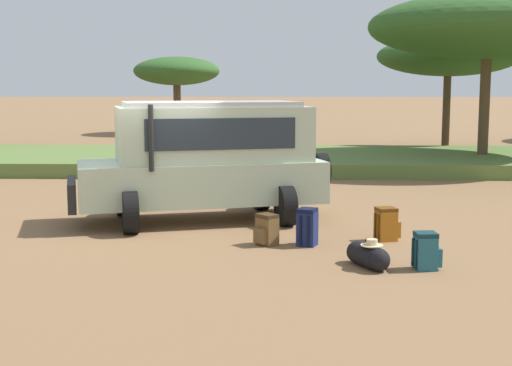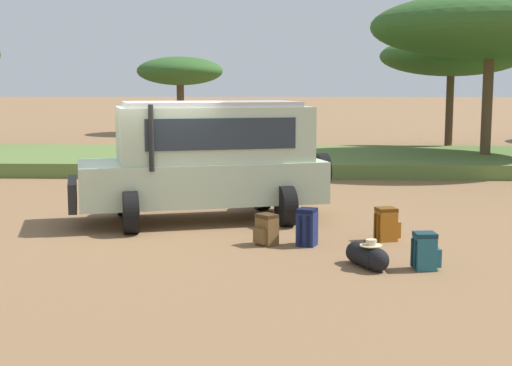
{
  "view_description": "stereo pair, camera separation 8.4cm",
  "coord_description": "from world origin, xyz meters",
  "px_view_note": "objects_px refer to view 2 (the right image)",
  "views": [
    {
      "loc": [
        2.42,
        -13.89,
        2.76
      ],
      "look_at": [
        2.01,
        -1.05,
        1.0
      ],
      "focal_mm": 50.0,
      "sensor_mm": 36.0,
      "label": 1
    },
    {
      "loc": [
        2.51,
        -13.89,
        2.76
      ],
      "look_at": [
        2.01,
        -1.05,
        1.0
      ],
      "focal_mm": 50.0,
      "sensor_mm": 36.0,
      "label": 2
    }
  ],
  "objects_px": {
    "backpack_outermost": "(307,227)",
    "duffel_bag_low_black_case": "(367,256)",
    "backpack_beside_front_wheel": "(387,225)",
    "acacia_tree_centre_back": "(491,26)",
    "acacia_tree_right_mid": "(451,56)",
    "acacia_tree_left_mid": "(180,71)",
    "safari_vehicle": "(207,158)",
    "backpack_cluster_center": "(425,252)",
    "backpack_near_rear_wheel": "(266,230)"
  },
  "relations": [
    {
      "from": "backpack_cluster_center",
      "to": "acacia_tree_left_mid",
      "type": "bearing_deg",
      "value": 104.9
    },
    {
      "from": "safari_vehicle",
      "to": "backpack_cluster_center",
      "type": "xyz_separation_m",
      "value": [
        3.72,
        -3.83,
        -1.02
      ]
    },
    {
      "from": "safari_vehicle",
      "to": "duffel_bag_low_black_case",
      "type": "bearing_deg",
      "value": -52.59
    },
    {
      "from": "backpack_beside_front_wheel",
      "to": "acacia_tree_left_mid",
      "type": "height_order",
      "value": "acacia_tree_left_mid"
    },
    {
      "from": "backpack_cluster_center",
      "to": "backpack_near_rear_wheel",
      "type": "distance_m",
      "value": 2.91
    },
    {
      "from": "backpack_cluster_center",
      "to": "acacia_tree_right_mid",
      "type": "height_order",
      "value": "acacia_tree_right_mid"
    },
    {
      "from": "acacia_tree_centre_back",
      "to": "acacia_tree_left_mid",
      "type": "bearing_deg",
      "value": 127.35
    },
    {
      "from": "safari_vehicle",
      "to": "duffel_bag_low_black_case",
      "type": "height_order",
      "value": "safari_vehicle"
    },
    {
      "from": "backpack_near_rear_wheel",
      "to": "acacia_tree_left_mid",
      "type": "bearing_deg",
      "value": 101.11
    },
    {
      "from": "backpack_outermost",
      "to": "safari_vehicle",
      "type": "bearing_deg",
      "value": 131.32
    },
    {
      "from": "duffel_bag_low_black_case",
      "to": "acacia_tree_centre_back",
      "type": "height_order",
      "value": "acacia_tree_centre_back"
    },
    {
      "from": "duffel_bag_low_black_case",
      "to": "acacia_tree_centre_back",
      "type": "distance_m",
      "value": 15.4
    },
    {
      "from": "backpack_cluster_center",
      "to": "backpack_beside_front_wheel",
      "type": "bearing_deg",
      "value": 98.33
    },
    {
      "from": "backpack_outermost",
      "to": "acacia_tree_left_mid",
      "type": "height_order",
      "value": "acacia_tree_left_mid"
    },
    {
      "from": "backpack_outermost",
      "to": "duffel_bag_low_black_case",
      "type": "height_order",
      "value": "backpack_outermost"
    },
    {
      "from": "safari_vehicle",
      "to": "backpack_outermost",
      "type": "distance_m",
      "value": 3.17
    },
    {
      "from": "backpack_beside_front_wheel",
      "to": "acacia_tree_left_mid",
      "type": "relative_size",
      "value": 0.12
    },
    {
      "from": "safari_vehicle",
      "to": "acacia_tree_left_mid",
      "type": "bearing_deg",
      "value": 99.37
    },
    {
      "from": "backpack_outermost",
      "to": "acacia_tree_right_mid",
      "type": "height_order",
      "value": "acacia_tree_right_mid"
    },
    {
      "from": "safari_vehicle",
      "to": "backpack_near_rear_wheel",
      "type": "distance_m",
      "value": 2.78
    },
    {
      "from": "acacia_tree_left_mid",
      "to": "backpack_outermost",
      "type": "bearing_deg",
      "value": -77.55
    },
    {
      "from": "backpack_outermost",
      "to": "duffel_bag_low_black_case",
      "type": "xyz_separation_m",
      "value": [
        0.87,
        -1.47,
        -0.14
      ]
    },
    {
      "from": "safari_vehicle",
      "to": "backpack_beside_front_wheel",
      "type": "distance_m",
      "value": 4.0
    },
    {
      "from": "safari_vehicle",
      "to": "acacia_tree_centre_back",
      "type": "distance_m",
      "value": 13.43
    },
    {
      "from": "acacia_tree_left_mid",
      "to": "acacia_tree_right_mid",
      "type": "distance_m",
      "value": 16.55
    },
    {
      "from": "duffel_bag_low_black_case",
      "to": "acacia_tree_left_mid",
      "type": "xyz_separation_m",
      "value": [
        -7.26,
        30.41,
        3.37
      ]
    },
    {
      "from": "acacia_tree_centre_back",
      "to": "acacia_tree_right_mid",
      "type": "bearing_deg",
      "value": 87.68
    },
    {
      "from": "safari_vehicle",
      "to": "duffel_bag_low_black_case",
      "type": "xyz_separation_m",
      "value": [
        2.86,
        -3.74,
        -1.11
      ]
    },
    {
      "from": "backpack_outermost",
      "to": "acacia_tree_centre_back",
      "type": "height_order",
      "value": "acacia_tree_centre_back"
    },
    {
      "from": "safari_vehicle",
      "to": "backpack_near_rear_wheel",
      "type": "relative_size",
      "value": 10.04
    },
    {
      "from": "backpack_beside_front_wheel",
      "to": "acacia_tree_right_mid",
      "type": "xyz_separation_m",
      "value": [
        5.24,
        18.34,
        3.7
      ]
    },
    {
      "from": "backpack_beside_front_wheel",
      "to": "backpack_near_rear_wheel",
      "type": "relative_size",
      "value": 1.1
    },
    {
      "from": "backpack_outermost",
      "to": "acacia_tree_centre_back",
      "type": "bearing_deg",
      "value": 62.24
    },
    {
      "from": "safari_vehicle",
      "to": "acacia_tree_left_mid",
      "type": "relative_size",
      "value": 1.06
    },
    {
      "from": "backpack_outermost",
      "to": "duffel_bag_low_black_case",
      "type": "relative_size",
      "value": 0.76
    },
    {
      "from": "safari_vehicle",
      "to": "acacia_tree_centre_back",
      "type": "relative_size",
      "value": 0.69
    },
    {
      "from": "backpack_beside_front_wheel",
      "to": "acacia_tree_right_mid",
      "type": "height_order",
      "value": "acacia_tree_right_mid"
    },
    {
      "from": "backpack_cluster_center",
      "to": "safari_vehicle",
      "type": "bearing_deg",
      "value": 134.15
    },
    {
      "from": "backpack_beside_front_wheel",
      "to": "acacia_tree_centre_back",
      "type": "height_order",
      "value": "acacia_tree_centre_back"
    },
    {
      "from": "backpack_beside_front_wheel",
      "to": "acacia_tree_centre_back",
      "type": "relative_size",
      "value": 0.08
    },
    {
      "from": "backpack_outermost",
      "to": "acacia_tree_right_mid",
      "type": "bearing_deg",
      "value": 70.44
    },
    {
      "from": "backpack_beside_front_wheel",
      "to": "duffel_bag_low_black_case",
      "type": "xyz_separation_m",
      "value": [
        -0.57,
        -1.93,
        -0.11
      ]
    },
    {
      "from": "backpack_near_rear_wheel",
      "to": "acacia_tree_left_mid",
      "type": "xyz_separation_m",
      "value": [
        -5.68,
        28.92,
        3.29
      ]
    },
    {
      "from": "acacia_tree_left_mid",
      "to": "safari_vehicle",
      "type": "bearing_deg",
      "value": -80.63
    },
    {
      "from": "backpack_beside_front_wheel",
      "to": "duffel_bag_low_black_case",
      "type": "bearing_deg",
      "value": -106.35
    },
    {
      "from": "safari_vehicle",
      "to": "acacia_tree_centre_back",
      "type": "bearing_deg",
      "value": 49.73
    },
    {
      "from": "backpack_near_rear_wheel",
      "to": "backpack_outermost",
      "type": "bearing_deg",
      "value": -1.77
    },
    {
      "from": "backpack_beside_front_wheel",
      "to": "acacia_tree_right_mid",
      "type": "bearing_deg",
      "value": 74.05
    },
    {
      "from": "duffel_bag_low_black_case",
      "to": "backpack_beside_front_wheel",
      "type": "bearing_deg",
      "value": 73.65
    },
    {
      "from": "backpack_near_rear_wheel",
      "to": "acacia_tree_right_mid",
      "type": "relative_size",
      "value": 0.08
    }
  ]
}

